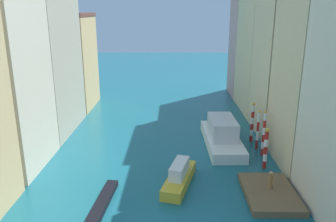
% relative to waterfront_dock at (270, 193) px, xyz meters
% --- Properties ---
extents(ground_plane, '(154.00, 154.00, 0.00)m').
position_rel_waterfront_dock_xyz_m(ground_plane, '(-8.78, 17.94, -0.27)').
color(ground_plane, '#196070').
extents(building_left_2, '(7.42, 11.49, 22.16)m').
position_rel_waterfront_dock_xyz_m(building_left_2, '(-23.46, 15.31, 10.83)').
color(building_left_2, '#BCB299').
rests_on(building_left_2, ground).
extents(building_left_3, '(7.42, 9.07, 13.85)m').
position_rel_waterfront_dock_xyz_m(building_left_3, '(-23.46, 25.84, 6.67)').
color(building_left_3, '#DBB77A').
rests_on(building_left_3, ground).
extents(building_right_1, '(7.42, 8.40, 20.55)m').
position_rel_waterfront_dock_xyz_m(building_right_1, '(5.91, 6.33, 10.02)').
color(building_right_1, beige).
rests_on(building_right_1, ground).
extents(building_right_2, '(7.42, 8.47, 20.17)m').
position_rel_waterfront_dock_xyz_m(building_right_2, '(5.91, 15.07, 9.83)').
color(building_right_2, beige).
rests_on(building_right_2, ground).
extents(building_right_3, '(7.42, 11.36, 21.24)m').
position_rel_waterfront_dock_xyz_m(building_right_3, '(5.91, 24.90, 10.37)').
color(building_right_3, beige).
rests_on(building_right_3, ground).
extents(building_right_4, '(7.42, 7.34, 17.27)m').
position_rel_waterfront_dock_xyz_m(building_right_4, '(5.91, 34.29, 8.38)').
color(building_right_4, tan).
rests_on(building_right_4, ground).
extents(waterfront_dock, '(3.95, 6.01, 0.53)m').
position_rel_waterfront_dock_xyz_m(waterfront_dock, '(0.00, 0.00, 0.00)').
color(waterfront_dock, brown).
rests_on(waterfront_dock, ground).
extents(person_on_dock, '(0.36, 0.36, 1.45)m').
position_rel_waterfront_dock_xyz_m(person_on_dock, '(0.09, 0.37, 0.93)').
color(person_on_dock, olive).
rests_on(person_on_dock, waterfront_dock).
extents(mooring_pole_0, '(0.39, 0.39, 3.96)m').
position_rel_waterfront_dock_xyz_m(mooring_pole_0, '(0.86, 5.00, 1.77)').
color(mooring_pole_0, red).
rests_on(mooring_pole_0, ground).
extents(mooring_pole_1, '(0.33, 0.33, 4.79)m').
position_rel_waterfront_dock_xyz_m(mooring_pole_1, '(1.39, 7.90, 2.18)').
color(mooring_pole_1, red).
rests_on(mooring_pole_1, ground).
extents(mooring_pole_2, '(0.29, 0.29, 4.28)m').
position_rel_waterfront_dock_xyz_m(mooring_pole_2, '(1.21, 9.59, 1.92)').
color(mooring_pole_2, red).
rests_on(mooring_pole_2, ground).
extents(mooring_pole_3, '(0.38, 0.38, 4.56)m').
position_rel_waterfront_dock_xyz_m(mooring_pole_3, '(1.10, 11.70, 2.07)').
color(mooring_pole_3, red).
rests_on(mooring_pole_3, ground).
extents(vaporetto_white, '(3.77, 10.43, 3.03)m').
position_rel_waterfront_dock_xyz_m(vaporetto_white, '(-2.34, 10.66, 0.90)').
color(vaporetto_white, white).
rests_on(vaporetto_white, ground).
extents(gondola_black, '(1.73, 10.18, 0.44)m').
position_rel_waterfront_dock_xyz_m(gondola_black, '(-13.15, -3.42, -0.04)').
color(gondola_black, black).
rests_on(gondola_black, ground).
extents(motorboat_0, '(3.14, 6.36, 2.00)m').
position_rel_waterfront_dock_xyz_m(motorboat_0, '(-7.14, 1.80, 0.47)').
color(motorboat_0, gold).
rests_on(motorboat_0, ground).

